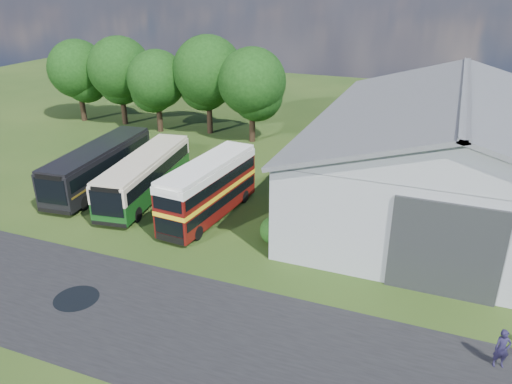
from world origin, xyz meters
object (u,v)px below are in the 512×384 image
at_px(bus_maroon_double, 209,190).
at_px(bus_dark_single, 99,165).
at_px(storage_shed, 457,145).
at_px(bus_green_single, 145,175).
at_px(visitor_a, 502,349).

bearing_deg(bus_maroon_double, bus_dark_single, 175.41).
height_order(storage_shed, bus_green_single, storage_shed).
height_order(storage_shed, bus_maroon_double, storage_shed).
bearing_deg(visitor_a, bus_dark_single, 143.65).
distance_m(bus_maroon_double, visitor_a, 18.92).
relative_size(bus_maroon_double, visitor_a, 5.21).
distance_m(storage_shed, bus_dark_single, 25.42).
xyz_separation_m(bus_green_single, bus_dark_single, (-4.22, 0.35, 0.05)).
relative_size(storage_shed, bus_green_single, 2.22).
bearing_deg(bus_green_single, bus_dark_single, 167.20).
bearing_deg(bus_maroon_double, visitor_a, -20.39).
distance_m(bus_green_single, visitor_a, 24.62).
distance_m(bus_maroon_double, bus_dark_single, 10.03).
xyz_separation_m(bus_maroon_double, bus_dark_single, (-9.90, 1.64, -0.26)).
bearing_deg(bus_dark_single, visitor_a, -25.36).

